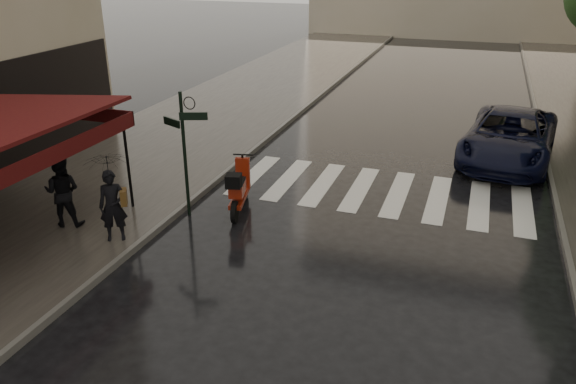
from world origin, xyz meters
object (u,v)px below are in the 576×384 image
Objects in this scene: pedestrian_terrace at (62,191)px; parked_car at (509,136)px; pedestrian_with_umbrella at (108,171)px; scooter at (239,189)px.

pedestrian_terrace is 12.92m from parked_car.
pedestrian_with_umbrella is 1.28× the size of scooter.
scooter is at bearing -165.41° from pedestrian_terrace.
pedestrian_terrace is 0.88× the size of scooter.
pedestrian_terrace is (-1.53, 0.24, -0.78)m from pedestrian_with_umbrella.
parked_car is at bearing 30.77° from scooter.
pedestrian_terrace is at bearing 140.18° from pedestrian_with_umbrella.
pedestrian_with_umbrella reaches higher than parked_car.
scooter is (1.89, 2.47, -1.15)m from pedestrian_with_umbrella.
parked_car is (9.80, 8.42, -0.20)m from pedestrian_terrace.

